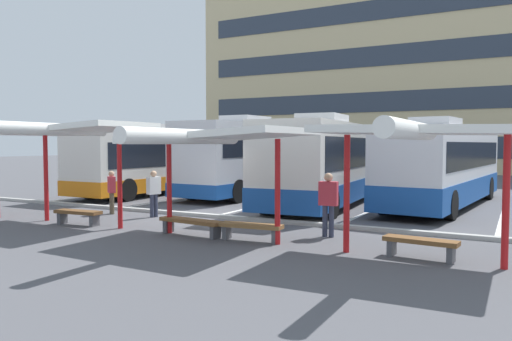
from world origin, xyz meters
TOP-DOWN VIEW (x-y plane):
  - ground_plane at (0.00, 0.00)m, footprint 160.00×160.00m
  - terminal_building at (0.03, 35.27)m, footprint 40.04×10.77m
  - coach_bus_0 at (-6.86, 5.97)m, footprint 2.59×10.26m
  - coach_bus_1 at (-2.21, 8.20)m, footprint 3.22×11.32m
  - coach_bus_2 at (2.27, 6.17)m, footprint 3.36×12.04m
  - coach_bus_3 at (6.55, 7.17)m, footprint 3.49×10.77m
  - lane_stripe_0 at (-8.75, 7.40)m, footprint 0.16×14.00m
  - lane_stripe_1 at (-4.37, 7.40)m, footprint 0.16×14.00m
  - lane_stripe_2 at (0.00, 7.40)m, footprint 0.16×14.00m
  - lane_stripe_3 at (4.37, 7.40)m, footprint 0.16×14.00m
  - lane_stripe_4 at (8.75, 7.40)m, footprint 0.16×14.00m
  - waiting_shelter_1 at (-2.69, -3.08)m, footprint 4.17×4.51m
  - bench_1 at (-2.69, -2.97)m, footprint 1.58×0.57m
  - waiting_shelter_2 at (2.30, -3.01)m, footprint 4.35×5.31m
  - bench_2 at (1.40, -2.78)m, footprint 2.03×0.63m
  - bench_3 at (3.20, -2.68)m, footprint 1.70×0.57m
  - waiting_shelter_3 at (7.38, -3.06)m, footprint 4.25×4.65m
  - bench_4 at (7.38, -2.70)m, footprint 1.60×0.58m
  - platform_kerb at (0.00, 0.24)m, footprint 44.00×0.24m
  - waiting_passenger_0 at (-3.53, -0.68)m, footprint 0.49×0.44m
  - waiting_passenger_1 at (-1.71, -0.59)m, footprint 0.32×0.50m
  - waiting_passenger_2 at (4.75, -1.22)m, footprint 0.52×0.27m

SIDE VIEW (x-z plane):
  - ground_plane at x=0.00m, z-range 0.00..0.00m
  - lane_stripe_0 at x=-8.75m, z-range 0.00..0.01m
  - lane_stripe_1 at x=-4.37m, z-range 0.00..0.01m
  - lane_stripe_2 at x=0.00m, z-range 0.00..0.01m
  - lane_stripe_3 at x=4.37m, z-range 0.00..0.01m
  - lane_stripe_4 at x=8.75m, z-range 0.00..0.01m
  - platform_kerb at x=0.00m, z-range 0.00..0.12m
  - bench_1 at x=-2.69m, z-range 0.11..0.56m
  - bench_4 at x=7.38m, z-range 0.11..0.56m
  - bench_3 at x=3.20m, z-range 0.11..0.56m
  - bench_2 at x=1.40m, z-range 0.12..0.57m
  - waiting_passenger_0 at x=-3.53m, z-range 0.10..1.63m
  - waiting_passenger_1 at x=-1.71m, z-range 0.11..1.70m
  - waiting_passenger_2 at x=4.75m, z-range 0.14..1.86m
  - coach_bus_3 at x=6.55m, z-range -0.15..3.31m
  - coach_bus_0 at x=-6.86m, z-range -0.13..3.33m
  - coach_bus_2 at x=2.27m, z-range -0.14..3.50m
  - coach_bus_1 at x=-2.21m, z-range -0.10..3.70m
  - waiting_shelter_2 at x=2.30m, z-range 1.19..4.08m
  - waiting_shelter_3 at x=7.38m, z-range 1.25..4.17m
  - waiting_shelter_1 at x=-2.69m, z-range 1.30..4.43m
  - terminal_building at x=0.03m, z-range -1.36..21.38m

